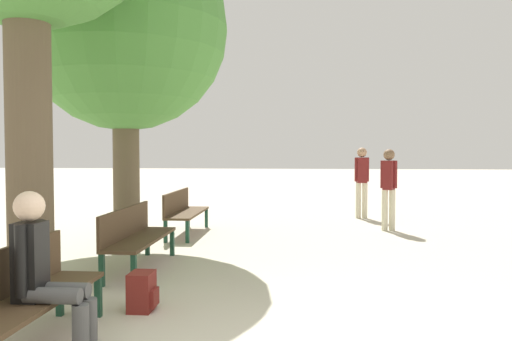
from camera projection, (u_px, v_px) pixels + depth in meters
The scene contains 8 objects.
bench_row_0 at pixel (18, 292), 3.98m from camera, with size 0.48×1.88×0.84m.
bench_row_1 at pixel (135, 233), 6.81m from camera, with size 0.48×1.88×0.84m.
bench_row_2 at pixel (183, 209), 9.64m from camera, with size 0.48×1.88×0.84m.
tree_row_1 at pixel (125, 29), 8.25m from camera, with size 3.41×3.41×5.36m.
person_seated at pixel (45, 269), 3.94m from camera, with size 0.63×0.36×1.31m.
backpack at pixel (142, 292), 5.05m from camera, with size 0.27×0.30×0.39m.
pedestrian_near at pixel (362, 178), 11.88m from camera, with size 0.34×0.23×1.69m.
pedestrian_mid at pixel (389, 184), 10.05m from camera, with size 0.33×0.29×1.65m.
Camera 1 is at (0.35, -3.41, 1.63)m, focal length 35.00 mm.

